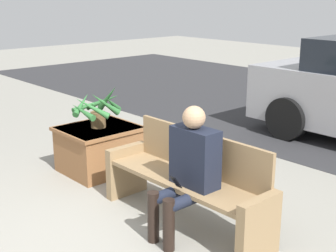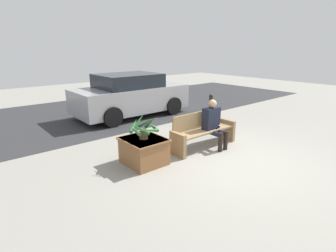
{
  "view_description": "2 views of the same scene",
  "coord_description": "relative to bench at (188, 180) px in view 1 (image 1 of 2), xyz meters",
  "views": [
    {
      "loc": [
        3.07,
        -1.91,
        2.12
      ],
      "look_at": [
        -0.52,
        1.32,
        0.75
      ],
      "focal_mm": 50.0,
      "sensor_mm": 36.0,
      "label": 1
    },
    {
      "loc": [
        -4.49,
        -3.2,
        2.39
      ],
      "look_at": [
        -0.69,
        1.34,
        0.61
      ],
      "focal_mm": 28.0,
      "sensor_mm": 36.0,
      "label": 2
    }
  ],
  "objects": [
    {
      "name": "ground_plane",
      "position": [
        -0.14,
        -0.98,
        -0.42
      ],
      "size": [
        30.0,
        30.0,
        0.0
      ],
      "primitive_type": "plane",
      "color": "gray"
    },
    {
      "name": "bench",
      "position": [
        0.0,
        0.0,
        0.0
      ],
      "size": [
        1.86,
        0.49,
        0.87
      ],
      "color": "#8C704C",
      "rests_on": "ground_plane"
    },
    {
      "name": "person_seated",
      "position": [
        0.18,
        -0.17,
        0.24
      ],
      "size": [
        0.45,
        0.57,
        1.19
      ],
      "color": "black",
      "rests_on": "ground_plane"
    },
    {
      "name": "planter_box",
      "position": [
        -1.69,
        0.13,
        -0.12
      ],
      "size": [
        0.81,
        0.9,
        0.56
      ],
      "color": "brown",
      "rests_on": "ground_plane"
    },
    {
      "name": "potted_plant",
      "position": [
        -1.69,
        0.12,
        0.38
      ],
      "size": [
        0.63,
        0.64,
        0.53
      ],
      "color": "brown",
      "rests_on": "planter_box"
    }
  ]
}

